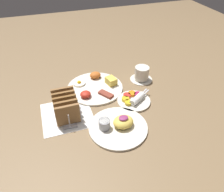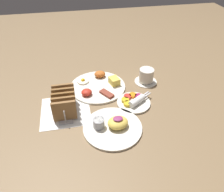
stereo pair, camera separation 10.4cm
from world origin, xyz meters
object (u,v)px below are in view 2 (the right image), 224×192
Objects in this scene: plate_condiments at (134,101)px; coffee_cup at (146,76)px; plate_breakfast at (98,85)px; toast_rack at (64,102)px; plate_foreground at (113,126)px.

coffee_cup is (0.11, 0.16, 0.02)m from plate_condiments.
plate_breakfast is at bearing 179.60° from coffee_cup.
toast_rack is (-0.32, 0.00, 0.04)m from plate_condiments.
plate_foreground is (-0.13, -0.14, 0.00)m from plate_condiments.
plate_condiments is (0.15, -0.16, 0.00)m from plate_breakfast.
coffee_cup is (0.24, 0.30, 0.02)m from plate_foreground.
coffee_cup is at bearing -0.40° from plate_breakfast.
toast_rack is (-0.17, -0.16, 0.04)m from plate_breakfast.
toast_rack reaches higher than plate_condiments.
plate_condiments is 0.20m from coffee_cup.
toast_rack is at bearing 179.12° from plate_condiments.
plate_foreground reaches higher than plate_breakfast.
coffee_cup is at bearing 19.85° from toast_rack.
plate_foreground is at bearing -86.87° from plate_breakfast.
toast_rack is at bearing 142.34° from plate_foreground.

